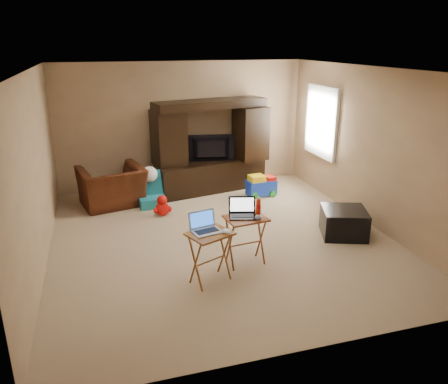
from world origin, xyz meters
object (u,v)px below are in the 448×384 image
object	(u,v)px
tray_table_left	(210,257)
ottoman	(344,222)
child_rocker	(151,190)
mouse_left	(227,231)
plush_toy	(162,205)
push_toy	(261,185)
mouse_right	(259,218)
water_bottle	(258,206)
laptop_right	(243,209)
recliner	(112,187)
entertainment_center	(211,146)
television	(211,149)
laptop_left	(207,223)
tray_table_right	(246,241)

from	to	relation	value
tray_table_left	ottoman	bearing A→B (deg)	-4.76
child_rocker	mouse_left	bearing A→B (deg)	-82.51
plush_toy	push_toy	size ratio (longest dim) A/B	0.65
child_rocker	plush_toy	xyz separation A→B (m)	(0.11, -0.52, -0.13)
mouse_left	mouse_right	size ratio (longest dim) A/B	0.98
water_bottle	laptop_right	bearing A→B (deg)	-165.96
recliner	push_toy	size ratio (longest dim) A/B	1.94
recliner	water_bottle	xyz separation A→B (m)	(1.80, -2.71, 0.42)
child_rocker	recliner	bearing A→B (deg)	158.49
entertainment_center	water_bottle	world-z (taller)	entertainment_center
television	child_rocker	size ratio (longest dim) A/B	1.47
laptop_left	mouse_left	xyz separation A→B (m)	(0.22, -0.10, -0.09)
recliner	entertainment_center	bearing A→B (deg)	176.49
laptop_right	mouse_right	world-z (taller)	laptop_right
tray_table_right	water_bottle	distance (m)	0.49
ottoman	laptop_right	xyz separation A→B (m)	(-1.80, -0.42, 0.59)
television	ottoman	xyz separation A→B (m)	(1.41, -2.63, -0.66)
push_toy	mouse_right	world-z (taller)	mouse_right
plush_toy	push_toy	distance (m)	2.07
mouse_right	tray_table_right	bearing A→B (deg)	137.29
recliner	laptop_left	xyz separation A→B (m)	(0.99, -3.08, 0.42)
plush_toy	laptop_left	world-z (taller)	laptop_left
tray_table_left	mouse_left	xyz separation A→B (m)	(0.19, -0.07, 0.36)
laptop_left	mouse_right	xyz separation A→B (m)	(0.73, 0.17, -0.08)
entertainment_center	tray_table_left	xyz separation A→B (m)	(-0.92, -3.43, -0.57)
child_rocker	ottoman	world-z (taller)	child_rocker
recliner	mouse_right	bearing A→B (deg)	107.83
tray_table_right	ottoman	bearing A→B (deg)	7.25
ottoman	water_bottle	xyz separation A→B (m)	(-1.56, -0.36, 0.57)
plush_toy	tray_table_left	xyz separation A→B (m)	(0.24, -2.36, 0.15)
entertainment_center	laptop_left	bearing A→B (deg)	-117.07
child_rocker	mouse_right	world-z (taller)	mouse_right
television	tray_table_right	xyz separation A→B (m)	(-0.35, -3.07, -0.53)
laptop_right	recliner	bearing A→B (deg)	133.96
entertainment_center	push_toy	size ratio (longest dim) A/B	3.89
recliner	plush_toy	distance (m)	1.10
water_bottle	mouse_right	bearing A→B (deg)	-109.29
laptop_left	water_bottle	world-z (taller)	laptop_left
mouse_right	child_rocker	bearing A→B (deg)	111.35
recliner	laptop_left	size ratio (longest dim) A/B	3.17
tray_table_left	mouse_left	size ratio (longest dim) A/B	4.92
tray_table_left	push_toy	bearing A→B (deg)	35.33
tray_table_right	water_bottle	xyz separation A→B (m)	(0.20, 0.08, 0.44)
television	laptop_left	distance (m)	3.49
laptop_right	water_bottle	size ratio (longest dim) A/B	1.70
television	mouse_left	bearing A→B (deg)	87.17
tray_table_left	entertainment_center	bearing A→B (deg)	52.28
entertainment_center	television	xyz separation A→B (m)	(0.00, -0.04, -0.04)
child_rocker	mouse_left	distance (m)	3.02
tray_table_left	mouse_right	xyz separation A→B (m)	(0.70, 0.20, 0.37)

